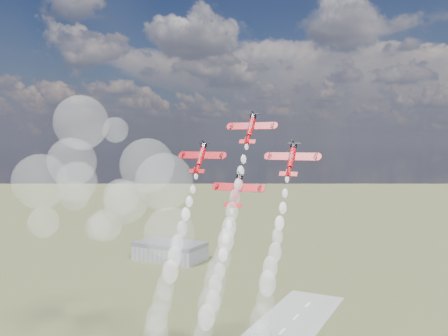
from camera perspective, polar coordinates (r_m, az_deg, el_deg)
hangar at (r=358.45m, az=-6.50°, el=-9.86°), size 50.00×28.00×13.00m
plane_lead at (r=130.47m, az=3.22°, el=4.82°), size 13.16×6.88×8.61m
plane_left at (r=132.42m, az=-2.82°, el=1.27°), size 13.16×6.88×8.61m
plane_right at (r=121.57m, az=8.09°, el=1.09°), size 13.16×6.88×8.61m
plane_slot at (r=122.94m, az=1.54°, el=-2.66°), size 13.16×6.88×8.61m
smoke_trail_lead at (r=117.51m, az=-0.60°, el=-11.75°), size 5.23×23.62×40.24m
smoke_trail_left at (r=122.66m, az=-7.24°, el=-15.10°), size 5.99×23.39×39.69m
smoke_trail_right at (r=110.85m, az=4.69°, el=-17.03°), size 5.78×22.97×39.69m
drifted_smoke_cloud at (r=179.63m, az=-13.88°, el=-1.42°), size 68.44×39.61×58.87m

